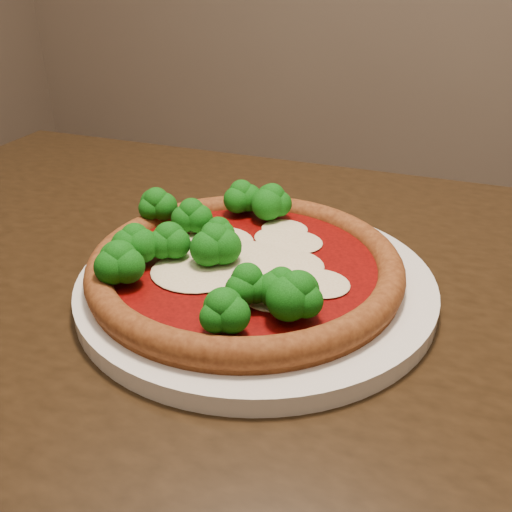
% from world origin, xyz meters
% --- Properties ---
extents(dining_table, '(1.26, 0.80, 0.75)m').
position_xyz_m(dining_table, '(0.11, 0.02, 0.65)').
color(dining_table, black).
rests_on(dining_table, floor).
extents(plate, '(0.35, 0.35, 0.02)m').
position_xyz_m(plate, '(0.08, 0.00, 0.76)').
color(plate, white).
rests_on(plate, dining_table).
extents(pizza, '(0.31, 0.31, 0.06)m').
position_xyz_m(pizza, '(0.06, -0.01, 0.79)').
color(pizza, brown).
rests_on(pizza, plate).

